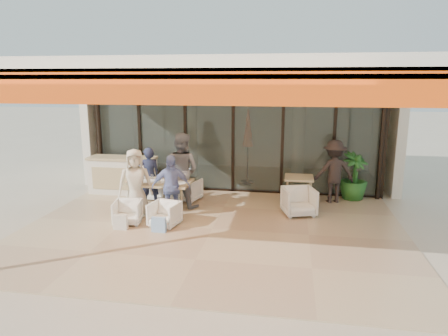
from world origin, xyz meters
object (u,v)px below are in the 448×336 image
Objects in this scene: host_counter at (123,175)px; diner_grey at (181,170)px; diner_cream at (135,183)px; standing_woman at (334,172)px; chair_far_right at (187,189)px; side_chair at (299,200)px; chair_near_right at (165,213)px; dining_table at (159,184)px; chair_near_left at (128,211)px; side_table at (299,181)px; diner_periwinkle at (171,187)px; chair_far_left at (156,188)px; diner_navy at (149,176)px; potted_palm at (354,176)px.

diner_grey reaches higher than host_counter.
diner_cream is 4.94m from standing_woman.
side_chair is at bearing -178.43° from chair_far_right.
dining_table is at bearing 125.50° from chair_near_right.
side_table is (3.70, 1.98, 0.34)m from chair_near_left.
chair_near_right is at bearing -173.23° from side_chair.
diner_cream is (-0.84, -1.40, 0.47)m from chair_far_right.
diner_periwinkle is at bearing 13.20° from standing_woman.
side_table is at bearing -175.03° from chair_far_left.
dining_table is 2.01× the size of side_table.
dining_table is 3.32m from side_chair.
chair_far_right reaches higher than chair_far_left.
chair_near_left is 1.47m from diner_navy.
diner_grey is (0.84, 1.40, 0.64)m from chair_near_left.
side_table is (3.70, 0.58, -0.10)m from diner_navy.
potted_palm reaches higher than side_chair.
chair_far_left is 0.95× the size of chair_far_right.
side_chair is at bearing -90.00° from side_table.
chair_far_left is at bearing -110.58° from diner_navy.
chair_near_right is (1.92, -2.25, -0.23)m from host_counter.
chair_far_left is at bearing 79.95° from chair_near_left.
diner_navy is at bearing 68.79° from diner_cream.
side_table is at bearing 17.23° from dining_table.
chair_near_left is 1.07m from diner_periwinkle.
diner_periwinkle is (0.00, 0.50, 0.44)m from chair_near_right.
diner_cream reaches higher than diner_navy.
host_counter is 2.14m from diner_grey.
potted_palm is (0.55, 0.35, -0.18)m from standing_woman.
diner_grey is at bearing 70.11° from diner_periwinkle.
potted_palm is at bearing 17.94° from chair_near_left.
chair_far_left is (-0.41, 0.94, -0.38)m from dining_table.
chair_far_left is 0.66m from diner_navy.
diner_grey is 1.14× the size of standing_woman.
side_chair is 0.58× the size of potted_palm.
chair_near_left is (-0.84, -1.90, -0.03)m from chair_far_right.
diner_grey reaches higher than dining_table.
diner_grey reaches higher than side_table.
dining_table is 5.03m from potted_palm.
chair_far_right is at bearing 70.11° from diner_periwinkle.
standing_woman is at bearing -170.32° from chair_far_left.
diner_navy is 1.23m from diner_periwinkle.
diner_grey is 2.92m from side_chair.
diner_navy is (-0.84, 1.40, 0.44)m from chair_near_right.
diner_cream is (-0.41, -0.46, 0.11)m from dining_table.
standing_woman is at bearing 18.80° from dining_table.
chair_far_left is 0.38× the size of standing_woman.
chair_near_left is 0.99× the size of chair_near_right.
diner_grey is at bearing -23.89° from host_counter.
chair_far_left is 3.72m from side_table.
side_table is at bearing 168.29° from diner_navy.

